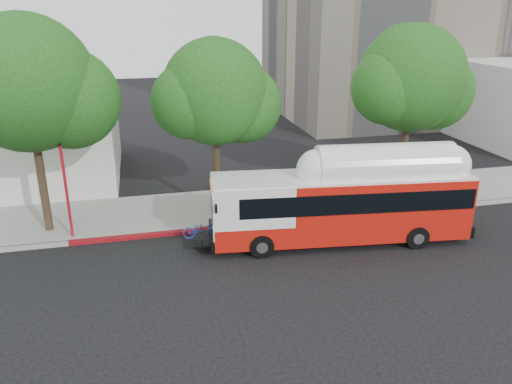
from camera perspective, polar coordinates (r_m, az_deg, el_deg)
ground at (r=20.38m, az=1.22°, el=-8.47°), size 120.00×120.00×0.00m
sidewalk at (r=26.09m, az=-2.36°, el=-1.61°), size 60.00×5.00×0.15m
curb_strip at (r=23.75m, az=-1.14°, el=-3.89°), size 60.00×0.30×0.15m
red_curb_segment at (r=23.36m, az=-8.37°, el=-4.54°), size 10.00×0.32×0.16m
street_tree_left at (r=23.40m, az=-23.46°, el=10.80°), size 6.67×5.80×9.74m
street_tree_mid at (r=23.99m, az=-3.77°, el=10.90°), size 5.75×5.00×8.62m
street_tree_right at (r=27.26m, az=18.03°, el=11.86°), size 6.21×5.40×9.18m
transit_bus at (r=22.12m, az=9.82°, el=-1.63°), size 12.17×3.62×3.55m
signal_pole at (r=23.20m, az=-20.87°, el=0.25°), size 0.13×0.44×4.64m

